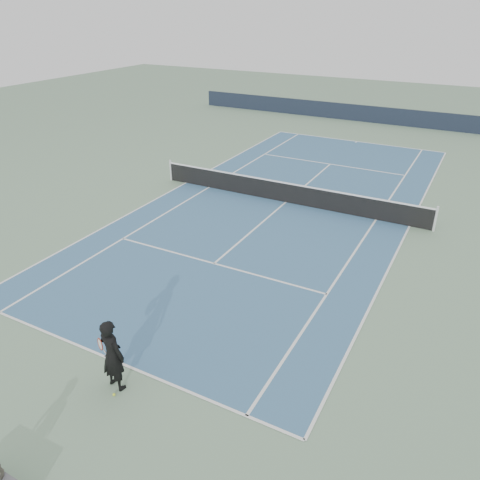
% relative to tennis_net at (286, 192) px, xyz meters
% --- Properties ---
extents(ground, '(80.00, 80.00, 0.00)m').
position_rel_tennis_net_xyz_m(ground, '(0.00, 0.00, -0.50)').
color(ground, gray).
extents(court_surface, '(10.97, 23.77, 0.01)m').
position_rel_tennis_net_xyz_m(court_surface, '(0.00, 0.00, -0.50)').
color(court_surface, '#396288').
rests_on(court_surface, ground).
extents(tennis_net, '(12.90, 0.10, 1.07)m').
position_rel_tennis_net_xyz_m(tennis_net, '(0.00, 0.00, 0.00)').
color(tennis_net, silver).
rests_on(tennis_net, ground).
extents(windscreen_far, '(30.00, 0.25, 1.20)m').
position_rel_tennis_net_xyz_m(windscreen_far, '(0.00, 17.88, 0.10)').
color(windscreen_far, black).
rests_on(windscreen_far, ground).
extents(tennis_player, '(0.84, 0.61, 1.89)m').
position_rel_tennis_net_xyz_m(tennis_player, '(0.95, -12.51, 0.44)').
color(tennis_player, black).
rests_on(tennis_player, ground).
extents(tennis_ball, '(0.07, 0.07, 0.07)m').
position_rel_tennis_net_xyz_m(tennis_ball, '(1.11, -12.79, -0.47)').
color(tennis_ball, '#CDE22E').
rests_on(tennis_ball, ground).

